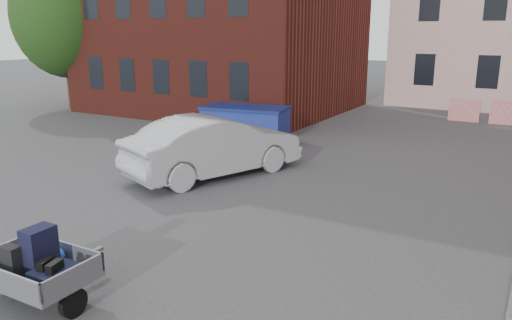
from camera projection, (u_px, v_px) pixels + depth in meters
The scene contains 7 objects.
ground at pixel (239, 213), 11.10m from camera, with size 120.00×120.00×0.00m, color #38383A.
far_building at pixel (170, 30), 38.24m from camera, with size 6.00×6.00×8.00m, color maroon.
tree at pixel (64, 6), 25.12m from camera, with size 5.28×5.28×8.30m.
barriers at pixel (506, 113), 21.47m from camera, with size 4.70×0.18×1.00m.
trailer at pixel (36, 266), 7.28m from camera, with size 1.62×1.81×1.20m.
dumpster at pixel (245, 124), 18.21m from camera, with size 3.30×2.09×1.29m.
silver_car at pixel (215, 146), 13.85m from camera, with size 1.77×5.08×1.67m, color #ACAEB4.
Camera 1 is at (5.60, -8.83, 3.93)m, focal length 35.00 mm.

